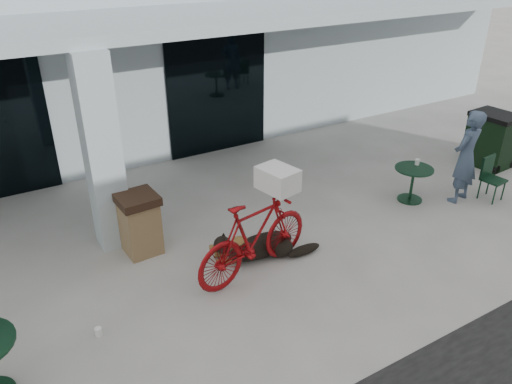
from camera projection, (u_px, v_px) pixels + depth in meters
ground at (266, 287)px, 7.18m from camera, size 80.00×80.00×0.00m
building at (90, 36)px, 12.64m from camera, size 22.00×7.00×4.50m
storefront_glass_right at (218, 94)px, 11.18m from camera, size 2.40×0.06×2.70m
column at (102, 154)px, 7.54m from camera, size 0.50×0.50×3.12m
overhang at (156, 21)px, 8.46m from camera, size 22.00×2.80×0.18m
bicycle at (254, 237)px, 7.22m from camera, size 2.14×0.98×1.24m
laundry_basket at (278, 179)px, 7.13m from camera, size 0.52×0.64×0.34m
dog at (261, 245)px, 7.77m from camera, size 1.38×0.84×0.44m
cup_near_dog at (98, 332)px, 6.29m from camera, size 0.11×0.11×0.11m
cafe_table_far at (412, 184)px, 9.40m from camera, size 0.76×0.76×0.67m
cafe_chair_far_a at (494, 179)px, 9.38m from camera, size 0.42×0.45×0.84m
person at (466, 157)px, 9.15m from camera, size 0.72×0.54×1.77m
cup_on_table at (417, 162)px, 9.36m from camera, size 0.09×0.09×0.11m
trash_receptacle at (140, 224)px, 7.78m from camera, size 0.62×0.62×1.00m
wheeled_bin at (491, 139)px, 10.77m from camera, size 0.78×0.96×1.17m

